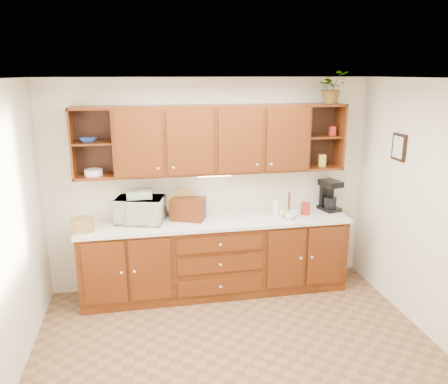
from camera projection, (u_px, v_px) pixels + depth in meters
name	position (u px, v px, depth m)	size (l,w,h in m)	color
floor	(242.00, 363.00, 4.12)	(4.00, 4.00, 0.00)	brown
ceiling	(245.00, 79.00, 3.43)	(4.00, 4.00, 0.00)	white
back_wall	(211.00, 185.00, 5.43)	(4.00, 4.00, 0.00)	#EEE3C8
base_cabinets	(216.00, 257.00, 5.37)	(3.20, 0.60, 0.90)	#351506
countertop	(216.00, 222.00, 5.24)	(3.24, 0.64, 0.04)	silver
upper_cabinets	(214.00, 139.00, 5.13)	(3.20, 0.33, 0.80)	#351506
undercabinet_light	(214.00, 175.00, 5.19)	(0.40, 0.05, 0.03)	white
framed_picture	(399.00, 147.00, 4.84)	(0.03, 0.24, 0.30)	black
wicker_basket	(83.00, 224.00, 4.87)	(0.25, 0.25, 0.14)	#AB8447
microwave	(140.00, 210.00, 5.12)	(0.55, 0.37, 0.30)	#EDE6CD
towel_stack	(139.00, 194.00, 5.07)	(0.29, 0.21, 0.09)	#CDCD60
wine_bottle	(150.00, 210.00, 5.14)	(0.07, 0.07, 0.29)	black
woven_tray	(181.00, 217.00, 5.32)	(0.37, 0.37, 0.02)	#AB8447
bread_box	(188.00, 209.00, 5.22)	(0.38, 0.24, 0.27)	#351506
mug_tree	(289.00, 213.00, 5.32)	(0.29, 0.29, 0.32)	#351506
canister_red	(305.00, 209.00, 5.43)	(0.11, 0.11, 0.15)	#A52217
canister_white	(276.00, 208.00, 5.39)	(0.08, 0.08, 0.20)	white
canister_yellow	(287.00, 213.00, 5.34)	(0.08, 0.08, 0.10)	gold
coffee_maker	(329.00, 196.00, 5.60)	(0.27, 0.31, 0.39)	black
bowl_stack	(88.00, 140.00, 4.86)	(0.19, 0.19, 0.05)	#274090
plate_stack	(93.00, 172.00, 4.95)	(0.20, 0.20, 0.07)	white
pantry_box_yellow	(322.00, 160.00, 5.43)	(0.08, 0.06, 0.15)	gold
pantry_box_red	(332.00, 131.00, 5.37)	(0.08, 0.07, 0.11)	#A52217
potted_plant	(332.00, 87.00, 5.17)	(0.34, 0.30, 0.38)	#999999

